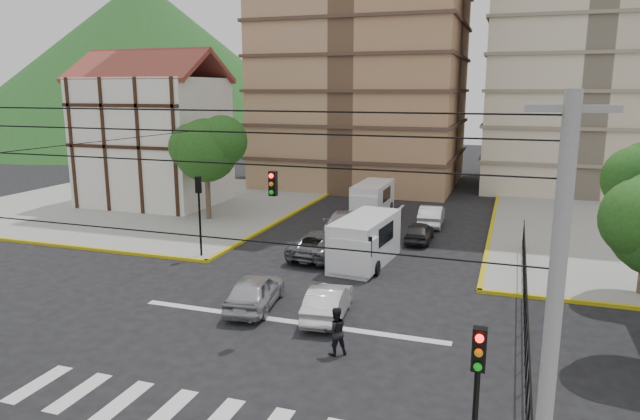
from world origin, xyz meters
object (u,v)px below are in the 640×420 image
at_px(pedestrian_crosswalk, 335,331).
at_px(van_right_lane, 364,242).
at_px(car_white_front_right, 328,302).
at_px(traffic_light_nw, 199,203).
at_px(traffic_light_se, 476,395).
at_px(car_silver_front_left, 255,291).
at_px(van_left_lane, 372,200).

bearing_deg(pedestrian_crosswalk, van_right_lane, -115.68).
relative_size(car_white_front_right, pedestrian_crosswalk, 2.34).
distance_m(traffic_light_nw, van_right_lane, 9.15).
height_order(traffic_light_se, car_silver_front_left, traffic_light_se).
height_order(traffic_light_nw, van_right_lane, traffic_light_nw).
distance_m(van_left_lane, car_silver_front_left, 19.21).
distance_m(car_silver_front_left, car_white_front_right, 3.28).
bearing_deg(traffic_light_se, pedestrian_crosswalk, 126.76).
distance_m(traffic_light_nw, van_left_lane, 15.07).
height_order(traffic_light_nw, van_left_lane, traffic_light_nw).
bearing_deg(car_white_front_right, traffic_light_se, 116.64).
height_order(car_silver_front_left, pedestrian_crosswalk, pedestrian_crosswalk).
xyz_separation_m(van_right_lane, car_white_front_right, (0.42, -7.35, -0.57)).
height_order(van_right_lane, car_white_front_right, van_right_lane).
xyz_separation_m(traffic_light_nw, pedestrian_crosswalk, (10.49, -8.77, -2.24)).
bearing_deg(traffic_light_nw, traffic_light_se, -45.00).
bearing_deg(van_right_lane, pedestrian_crosswalk, -75.15).
bearing_deg(car_silver_front_left, pedestrian_crosswalk, 137.91).
bearing_deg(pedestrian_crosswalk, traffic_light_nw, -74.78).
distance_m(traffic_light_se, van_right_lane, 18.63).
height_order(car_white_front_right, pedestrian_crosswalk, pedestrian_crosswalk).
xyz_separation_m(van_right_lane, car_silver_front_left, (-2.85, -7.30, -0.50)).
relative_size(traffic_light_se, pedestrian_crosswalk, 2.53).
bearing_deg(car_white_front_right, car_silver_front_left, -6.97).
xyz_separation_m(traffic_light_nw, van_left_lane, (6.32, 13.54, -1.94)).
relative_size(van_left_lane, car_white_front_right, 1.31).
xyz_separation_m(car_white_front_right, pedestrian_crosswalk, (1.27, -3.06, 0.20)).
height_order(traffic_light_nw, pedestrian_crosswalk, traffic_light_nw).
xyz_separation_m(traffic_light_se, car_white_front_right, (-6.37, 9.90, -2.44)).
bearing_deg(van_right_lane, van_left_lane, 107.42).
distance_m(van_left_lane, car_white_front_right, 19.47).
relative_size(van_right_lane, car_silver_front_left, 1.35).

